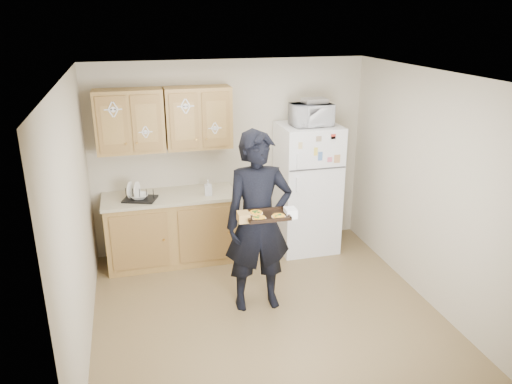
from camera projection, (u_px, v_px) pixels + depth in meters
floor at (267, 313)px, 5.36m from camera, size 3.60×3.60×0.00m
ceiling at (269, 76)px, 4.51m from camera, size 3.60×3.60×0.00m
wall_back at (230, 156)px, 6.57m from camera, size 3.60×0.04×2.50m
wall_front at (342, 300)px, 3.29m from camera, size 3.60×0.04×2.50m
wall_left at (76, 223)px, 4.51m from camera, size 0.04×3.60×2.50m
wall_right at (428, 189)px, 5.36m from camera, size 0.04×3.60×2.50m
refrigerator at (307, 188)px, 6.59m from camera, size 0.75×0.70×1.70m
base_cabinet at (171, 230)px, 6.36m from camera, size 1.60×0.60×0.86m
countertop at (169, 197)px, 6.20m from camera, size 1.64×0.64×0.04m
upper_cab_left at (130, 121)px, 5.91m from camera, size 0.80×0.33×0.75m
upper_cab_right at (198, 118)px, 6.11m from camera, size 0.80×0.33×0.75m
cereal_box at (333, 225)px, 7.17m from camera, size 0.20×0.07×0.32m
person at (258, 222)px, 5.20m from camera, size 0.73×0.49×1.95m
baking_tray at (267, 216)px, 4.86m from camera, size 0.42×0.32×0.04m
pizza_front_left at (259, 218)px, 4.77m from camera, size 0.14×0.14×0.02m
pizza_front_right at (279, 216)px, 4.81m from camera, size 0.14×0.14×0.02m
pizza_back_left at (256, 212)px, 4.90m from camera, size 0.14×0.14×0.02m
microwave at (311, 115)px, 6.21m from camera, size 0.52×0.37×0.28m
foil_pan at (315, 101)px, 6.20m from camera, size 0.31×0.22×0.06m
dish_rack at (140, 194)px, 6.02m from camera, size 0.45×0.40×0.15m
bowl at (139, 196)px, 6.03m from camera, size 0.23×0.23×0.05m
soap_bottle at (208, 188)px, 6.17m from camera, size 0.09×0.10×0.20m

